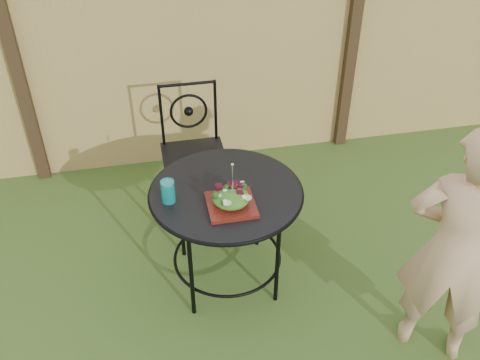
{
  "coord_description": "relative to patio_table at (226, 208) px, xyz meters",
  "views": [
    {
      "loc": [
        -0.42,
        -1.73,
        2.66
      ],
      "look_at": [
        0.09,
        0.77,
        0.75
      ],
      "focal_mm": 40.0,
      "sensor_mm": 36.0,
      "label": 1
    }
  ],
  "objects": [
    {
      "name": "fence",
      "position": [
        0.01,
        1.47,
        0.36
      ],
      "size": [
        8.0,
        0.12,
        1.9
      ],
      "color": "#D4B768",
      "rests_on": "ground"
    },
    {
      "name": "patio_table",
      "position": [
        0.0,
        0.0,
        0.0
      ],
      "size": [
        0.92,
        0.92,
        0.72
      ],
      "color": "black",
      "rests_on": "ground"
    },
    {
      "name": "patio_chair",
      "position": [
        -0.1,
        0.84,
        -0.08
      ],
      "size": [
        0.46,
        0.46,
        0.95
      ],
      "color": "black",
      "rests_on": "ground"
    },
    {
      "name": "diner",
      "position": [
        1.05,
        -0.75,
        0.16
      ],
      "size": [
        0.65,
        0.59,
        1.49
      ],
      "primitive_type": "imported",
      "rotation": [
        0.0,
        0.0,
        2.58
      ],
      "color": "tan",
      "rests_on": "ground"
    },
    {
      "name": "salad_plate",
      "position": [
        0.0,
        -0.15,
        0.15
      ],
      "size": [
        0.27,
        0.27,
        0.02
      ],
      "primitive_type": "cube",
      "color": "#510B10",
      "rests_on": "patio_table"
    },
    {
      "name": "salad",
      "position": [
        0.0,
        -0.15,
        0.2
      ],
      "size": [
        0.21,
        0.21,
        0.08
      ],
      "primitive_type": "ellipsoid",
      "color": "#235614",
      "rests_on": "salad_plate"
    },
    {
      "name": "fork",
      "position": [
        0.01,
        -0.15,
        0.33
      ],
      "size": [
        0.01,
        0.01,
        0.18
      ],
      "primitive_type": "cylinder",
      "color": "silver",
      "rests_on": "salad"
    },
    {
      "name": "drinking_glass",
      "position": [
        -0.34,
        -0.03,
        0.21
      ],
      "size": [
        0.08,
        0.08,
        0.14
      ],
      "primitive_type": "cylinder",
      "color": "#0B827F",
      "rests_on": "patio_table"
    }
  ]
}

